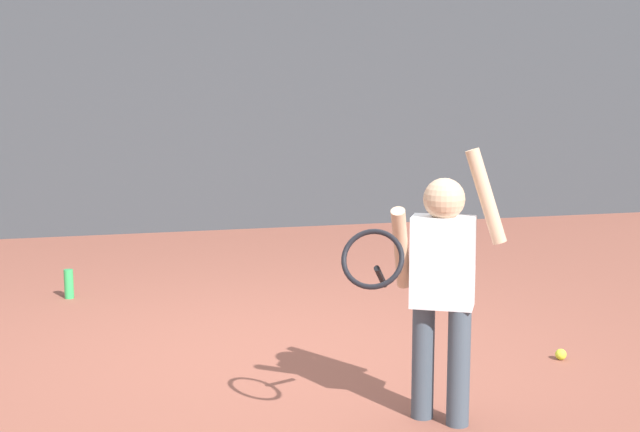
# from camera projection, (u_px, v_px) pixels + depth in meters

# --- Properties ---
(ground_plane) EXTENTS (20.00, 20.00, 0.00)m
(ground_plane) POSITION_uv_depth(u_px,v_px,m) (270.00, 359.00, 5.53)
(ground_plane) COLOR brown
(back_fence_windscreen) EXTENTS (11.79, 0.08, 3.76)m
(back_fence_windscreen) POSITION_uv_depth(u_px,v_px,m) (185.00, 52.00, 9.56)
(back_fence_windscreen) COLOR #383D42
(back_fence_windscreen) RESTS_ON ground
(fence_post_2) EXTENTS (0.09, 0.09, 3.91)m
(fence_post_2) POSITION_uv_depth(u_px,v_px,m) (361.00, 46.00, 10.07)
(fence_post_2) COLOR slate
(fence_post_2) RESTS_ON ground
(tennis_player) EXTENTS (0.88, 0.55, 1.35)m
(tennis_player) POSITION_uv_depth(u_px,v_px,m) (440.00, 278.00, 4.42)
(tennis_player) COLOR #3F4C59
(tennis_player) RESTS_ON ground
(water_bottle) EXTENTS (0.07, 0.07, 0.22)m
(water_bottle) POSITION_uv_depth(u_px,v_px,m) (69.00, 284.00, 6.96)
(water_bottle) COLOR green
(water_bottle) RESTS_ON ground
(tennis_ball_0) EXTENTS (0.07, 0.07, 0.07)m
(tennis_ball_0) POSITION_uv_depth(u_px,v_px,m) (561.00, 354.00, 5.50)
(tennis_ball_0) COLOR #CCE033
(tennis_ball_0) RESTS_ON ground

